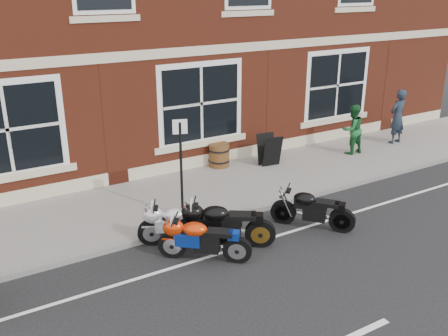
{
  "coord_description": "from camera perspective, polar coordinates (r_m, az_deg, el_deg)",
  "views": [
    {
      "loc": [
        -4.86,
        -7.36,
        5.12
      ],
      "look_at": [
        0.5,
        1.6,
        1.2
      ],
      "focal_mm": 40.0,
      "sensor_mm": 36.0,
      "label": 1
    }
  ],
  "objects": [
    {
      "name": "barrel_planter",
      "position": [
        14.29,
        -0.57,
        1.52
      ],
      "size": [
        0.61,
        0.61,
        0.68
      ],
      "color": "#543816",
      "rests_on": "sidewalk"
    },
    {
      "name": "a_board_sign",
      "position": [
        14.39,
        5.2,
        2.06
      ],
      "size": [
        0.59,
        0.44,
        0.91
      ],
      "primitive_type": null,
      "rotation": [
        0.0,
        0.0,
        -0.15
      ],
      "color": "black",
      "rests_on": "sidewalk"
    },
    {
      "name": "moto_naked_black",
      "position": [
        11.12,
        9.93,
        -4.44
      ],
      "size": [
        1.28,
        1.51,
        0.84
      ],
      "rotation": [
        0.0,
        0.0,
        0.7
      ],
      "color": "black",
      "rests_on": "ground"
    },
    {
      "name": "pedestrian_left",
      "position": [
        17.21,
        19.21,
        5.57
      ],
      "size": [
        0.68,
        0.49,
        1.77
      ],
      "primitive_type": "imported",
      "rotation": [
        0.0,
        0.0,
        3.24
      ],
      "color": "#1B2431",
      "rests_on": "sidewalk"
    },
    {
      "name": "parking_sign",
      "position": [
        10.94,
        -4.94,
        0.72
      ],
      "size": [
        0.31,
        0.12,
        2.26
      ],
      "rotation": [
        0.0,
        0.0,
        -0.32
      ],
      "color": "black",
      "rests_on": "sidewalk"
    },
    {
      "name": "moto_sport_red",
      "position": [
        9.74,
        -2.44,
        -7.96
      ],
      "size": [
        1.5,
        1.26,
        0.83
      ],
      "rotation": [
        0.0,
        0.0,
        0.88
      ],
      "color": "black",
      "rests_on": "ground"
    },
    {
      "name": "pedestrian_right",
      "position": [
        15.76,
        14.45,
        4.31
      ],
      "size": [
        0.76,
        0.61,
        1.53
      ],
      "primitive_type": "imported",
      "rotation": [
        0.0,
        0.0,
        3.11
      ],
      "color": "#175326",
      "rests_on": "sidewalk"
    },
    {
      "name": "sidewalk",
      "position": [
        12.52,
        -5.26,
        -3.38
      ],
      "size": [
        30.0,
        3.0,
        0.12
      ],
      "primitive_type": "cube",
      "color": "slate",
      "rests_on": "ground"
    },
    {
      "name": "kerb",
      "position": [
        11.24,
        -1.72,
        -6.2
      ],
      "size": [
        30.0,
        0.16,
        0.12
      ],
      "primitive_type": "cube",
      "color": "slate",
      "rests_on": "ground"
    },
    {
      "name": "moto_sport_silver",
      "position": [
        10.31,
        -4.81,
        -6.2
      ],
      "size": [
        1.75,
        1.0,
        0.86
      ],
      "rotation": [
        0.0,
        0.0,
        1.08
      ],
      "color": "black",
      "rests_on": "ground"
    },
    {
      "name": "ground",
      "position": [
        10.2,
        2.25,
        -9.59
      ],
      "size": [
        80.0,
        80.0,
        0.0
      ],
      "primitive_type": "plane",
      "color": "black",
      "rests_on": "ground"
    },
    {
      "name": "moto_sport_black",
      "position": [
        10.19,
        -0.07,
        -6.22
      ],
      "size": [
        1.77,
        1.25,
        0.92
      ],
      "rotation": [
        0.0,
        0.0,
        0.98
      ],
      "color": "black",
      "rests_on": "ground"
    }
  ]
}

